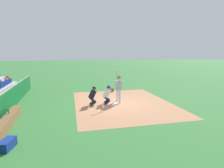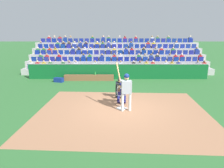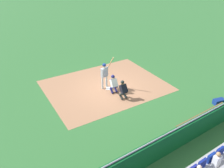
% 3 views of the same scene
% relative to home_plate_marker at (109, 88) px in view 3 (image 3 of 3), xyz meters
% --- Properties ---
extents(ground_plane, '(160.00, 160.00, 0.00)m').
position_rel_home_plate_marker_xyz_m(ground_plane, '(0.00, 0.00, -0.02)').
color(ground_plane, '#2E6630').
extents(infield_dirt_patch, '(8.36, 6.69, 0.01)m').
position_rel_home_plate_marker_xyz_m(infield_dirt_patch, '(0.00, 0.50, -0.01)').
color(infield_dirt_patch, '#A16F4F').
rests_on(infield_dirt_patch, ground_plane).
extents(home_plate_marker, '(0.62, 0.62, 0.02)m').
position_rel_home_plate_marker_xyz_m(home_plate_marker, '(0.00, 0.00, 0.00)').
color(home_plate_marker, white).
rests_on(home_plate_marker, infield_dirt_patch).
extents(batter_at_plate, '(0.75, 0.57, 2.31)m').
position_rel_home_plate_marker_xyz_m(batter_at_plate, '(-0.19, 0.29, 1.15)').
color(batter_at_plate, silver).
rests_on(batter_at_plate, ground_plane).
extents(catcher_crouching, '(0.49, 0.71, 1.26)m').
position_rel_home_plate_marker_xyz_m(catcher_crouching, '(-0.01, -0.54, 0.69)').
color(catcher_crouching, navy).
rests_on(catcher_crouching, ground_plane).
extents(home_plate_umpire, '(0.49, 0.51, 1.27)m').
position_rel_home_plate_marker_xyz_m(home_plate_umpire, '(0.05, -1.52, 0.68)').
color(home_plate_umpire, black).
rests_on(home_plate_umpire, ground_plane).
extents(dugout_wall, '(14.59, 0.24, 1.25)m').
position_rel_home_plate_marker_xyz_m(dugout_wall, '(0.00, -6.44, 0.58)').
color(dugout_wall, '#0E5324').
rests_on(dugout_wall, ground_plane).
extents(dugout_bench, '(3.93, 0.40, 0.44)m').
position_rel_home_plate_marker_xyz_m(dugout_bench, '(2.32, -5.89, 0.20)').
color(dugout_bench, brown).
rests_on(dugout_bench, ground_plane).
extents(water_bottle_on_bench, '(0.07, 0.07, 0.24)m').
position_rel_home_plate_marker_xyz_m(water_bottle_on_bench, '(1.83, -5.93, 0.54)').
color(water_bottle_on_bench, green).
rests_on(water_bottle_on_bench, dugout_bench).
extents(equipment_duffel_bag, '(0.77, 0.53, 0.34)m').
position_rel_home_plate_marker_xyz_m(equipment_duffel_bag, '(4.60, -5.34, 0.15)').
color(equipment_duffel_bag, navy).
rests_on(equipment_duffel_bag, ground_plane).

